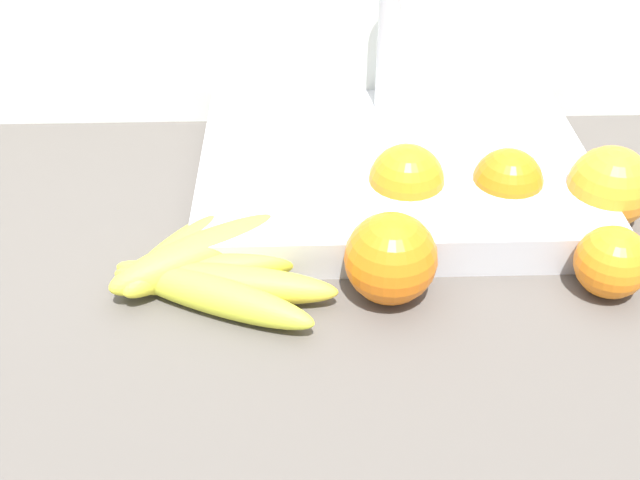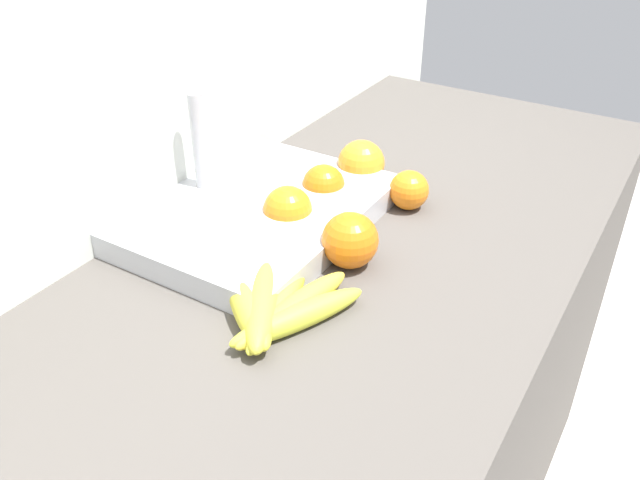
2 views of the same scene
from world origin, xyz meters
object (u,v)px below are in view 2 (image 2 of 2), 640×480
object	(u,v)px
orange_far_right	(288,210)
orange_center	(350,240)
orange_right	(361,163)
orange_back_right	(409,190)
banana_bunch	(273,308)
sink_basin	(258,212)
orange_front	(323,186)

from	to	relation	value
orange_far_right	orange_center	bearing A→B (deg)	-102.86
orange_center	orange_right	world-z (taller)	same
orange_far_right	orange_back_right	bearing A→B (deg)	-37.24
banana_bunch	sink_basin	bearing A→B (deg)	40.79
banana_bunch	orange_right	world-z (taller)	orange_right
orange_center	banana_bunch	bearing A→B (deg)	172.32
orange_back_right	orange_right	xyz separation A→B (m)	(0.03, 0.11, 0.01)
orange_back_right	orange_center	world-z (taller)	orange_center
orange_front	orange_center	xyz separation A→B (m)	(-0.13, -0.12, 0.01)
orange_front	sink_basin	size ratio (longest dim) A/B	0.17
orange_back_right	orange_center	size ratio (longest dim) A/B	0.80
orange_back_right	banana_bunch	bearing A→B (deg)	176.38
orange_far_right	sink_basin	world-z (taller)	sink_basin
orange_front	orange_center	size ratio (longest dim) A/B	0.87
orange_front	orange_far_right	bearing A→B (deg)	178.62
banana_bunch	orange_far_right	size ratio (longest dim) A/B	2.73
banana_bunch	orange_center	distance (m)	0.16
banana_bunch	orange_front	bearing A→B (deg)	19.30
banana_bunch	orange_front	xyz separation A→B (m)	(0.29, 0.10, 0.02)
banana_bunch	orange_front	distance (m)	0.30
orange_center	sink_basin	distance (m)	0.18
sink_basin	banana_bunch	bearing A→B (deg)	-139.21
banana_bunch	orange_right	bearing A→B (deg)	12.22
orange_front	orange_back_right	xyz separation A→B (m)	(0.06, -0.12, -0.00)
orange_center	orange_right	xyz separation A→B (m)	(0.22, 0.10, 0.00)
orange_far_right	sink_basin	distance (m)	0.06
banana_bunch	orange_back_right	xyz separation A→B (m)	(0.35, -0.02, 0.01)
orange_back_right	orange_right	world-z (taller)	orange_right
orange_right	sink_basin	world-z (taller)	sink_basin
orange_front	orange_back_right	distance (m)	0.14
banana_bunch	orange_center	world-z (taller)	orange_center
orange_back_right	orange_center	xyz separation A→B (m)	(-0.19, 0.00, 0.01)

